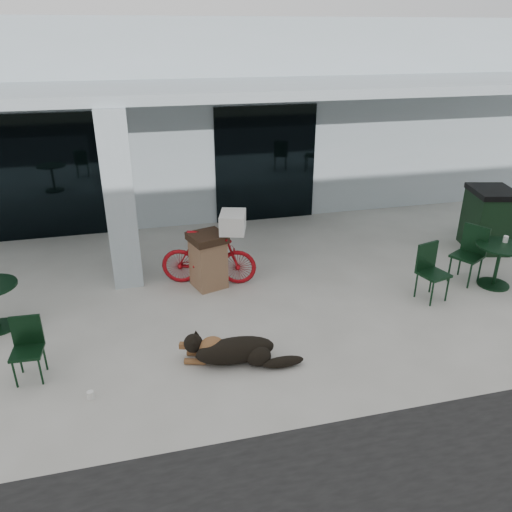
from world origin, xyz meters
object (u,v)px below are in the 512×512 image
object	(u,v)px
trash_receptacle	(208,260)
cafe_table_far	(497,266)
dog	(235,349)
bicycle	(209,258)
cafe_chair_far_b	(467,255)
wheeled_bin	(488,219)
cafe_chair_far_a	(434,273)
cafe_chair_near	(27,351)

from	to	relation	value
trash_receptacle	cafe_table_far	bearing A→B (deg)	-13.78
trash_receptacle	dog	bearing A→B (deg)	-90.10
dog	bicycle	bearing A→B (deg)	106.19
cafe_chair_far_b	trash_receptacle	size ratio (longest dim) A/B	1.04
bicycle	wheeled_bin	size ratio (longest dim) A/B	1.32
trash_receptacle	wheeled_bin	bearing A→B (deg)	2.87
bicycle	cafe_chair_far_a	world-z (taller)	bicycle
cafe_chair_far_a	wheeled_bin	xyz separation A→B (m)	(2.30, 1.70, 0.16)
dog	cafe_table_far	xyz separation A→B (m)	(5.02, 1.13, 0.18)
cafe_chair_near	wheeled_bin	world-z (taller)	wheeled_bin
bicycle	cafe_table_far	xyz separation A→B (m)	(5.00, -1.33, -0.12)
dog	wheeled_bin	xyz separation A→B (m)	(5.92, 2.66, 0.44)
bicycle	trash_receptacle	bearing A→B (deg)	-176.69
cafe_table_far	wheeled_bin	size ratio (longest dim) A/B	0.65
bicycle	wheeled_bin	bearing A→B (deg)	-71.51
dog	cafe_chair_far_b	distance (m)	4.80
cafe_chair_far_b	cafe_table_far	bearing A→B (deg)	30.45
cafe_chair_near	trash_receptacle	xyz separation A→B (m)	(2.70, 2.06, 0.07)
dog	cafe_chair_near	distance (m)	2.72
bicycle	cafe_chair_far_a	size ratio (longest dim) A/B	1.75
dog	wheeled_bin	world-z (taller)	wheeled_bin
cafe_chair_near	cafe_chair_far_b	size ratio (longest dim) A/B	0.82
cafe_chair_far_b	wheeled_bin	distance (m)	1.84
dog	trash_receptacle	size ratio (longest dim) A/B	1.27
cafe_chair_near	cafe_chair_far_a	size ratio (longest dim) A/B	0.88
cafe_table_far	cafe_chair_far_b	bearing A→B (deg)	148.57
cafe_chair_far_b	cafe_chair_near	bearing A→B (deg)	-109.55
cafe_chair_near	dog	bearing A→B (deg)	-3.86
cafe_chair_near	cafe_table_far	world-z (taller)	cafe_chair_near
trash_receptacle	wheeled_bin	size ratio (longest dim) A/B	0.77
cafe_chair_near	cafe_chair_far_b	bearing A→B (deg)	11.12
dog	cafe_chair_far_a	size ratio (longest dim) A/B	1.30
bicycle	cafe_table_far	distance (m)	5.17
cafe_chair_far_b	wheeled_bin	world-z (taller)	wheeled_bin
cafe_table_far	trash_receptacle	bearing A→B (deg)	166.22
bicycle	dog	bearing A→B (deg)	-164.09
bicycle	wheeled_bin	distance (m)	5.90
bicycle	cafe_chair_near	size ratio (longest dim) A/B	1.99
bicycle	dog	size ratio (longest dim) A/B	1.34
cafe_table_far	cafe_chair_far_b	world-z (taller)	cafe_chair_far_b
cafe_chair_far_b	wheeled_bin	xyz separation A→B (m)	(1.34, 1.26, 0.13)
wheeled_bin	dog	bearing A→B (deg)	-141.97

